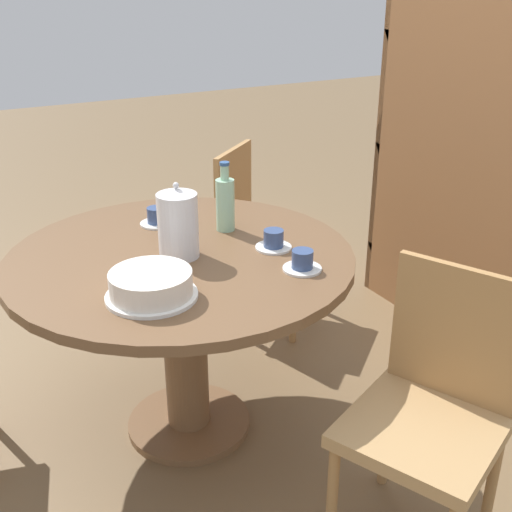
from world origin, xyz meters
The scene contains 11 objects.
ground_plane centered at (0.00, 0.00, 0.00)m, with size 14.00×14.00×0.00m, color brown.
dining_table centered at (0.00, 0.00, 0.58)m, with size 1.22×1.22×0.75m.
chair_a centered at (-0.64, 0.68, 0.47)m, with size 0.59×0.59×0.88m.
chair_c centered at (0.82, 0.43, 0.47)m, with size 0.55×0.55×0.88m.
bookshelf centered at (-0.11, 1.49, 0.82)m, with size 1.07×0.28×1.67m.
coffee_pot centered at (0.02, -0.01, 0.87)m, with size 0.14×0.14×0.27m.
water_bottle centered at (-0.13, 0.24, 0.85)m, with size 0.07×0.07×0.27m.
cake_main centered at (0.26, -0.21, 0.79)m, with size 0.28×0.28×0.08m.
cup_a centered at (-0.31, 0.03, 0.77)m, with size 0.13×0.13×0.07m.
cup_b centered at (0.32, 0.30, 0.77)m, with size 0.13×0.13×0.07m.
cup_c centered at (0.12, 0.31, 0.77)m, with size 0.13×0.13×0.07m.
Camera 1 is at (1.92, -0.77, 1.65)m, focal length 45.00 mm.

